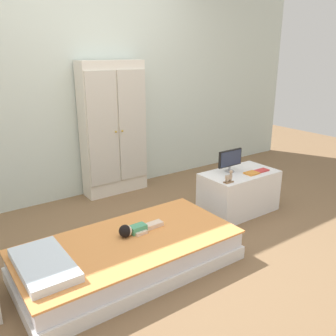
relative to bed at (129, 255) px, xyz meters
The scene contains 11 objects.
ground_plane 0.50m from the bed, 11.63° to the left, with size 10.00×10.00×0.02m, color brown.
back_wall 2.13m from the bed, 74.25° to the left, with size 6.40×0.05×2.70m, color silver.
bed is the anchor object (origin of this frame).
pillow 0.65m from the bed, behind, with size 0.32×0.59×0.06m, color silver.
doll 0.19m from the bed, 39.27° to the left, with size 0.39×0.13×0.10m.
wardrobe 1.77m from the bed, 65.84° to the left, with size 0.74×0.27×1.51m.
tv_stand 1.48m from the bed, 10.17° to the left, with size 0.78×0.45×0.43m, color white.
tv_monitor 1.49m from the bed, 13.74° to the left, with size 0.30×0.10×0.23m.
rocking_horse_toy 1.21m from the bed, ahead, with size 0.10×0.04×0.12m.
book_orange 1.55m from the bed, ahead, with size 0.14×0.11×0.02m, color orange.
book_red 1.70m from the bed, ahead, with size 0.15×0.08×0.01m, color #CC3838.
Camera 1 is at (-1.63, -2.23, 1.62)m, focal length 38.49 mm.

